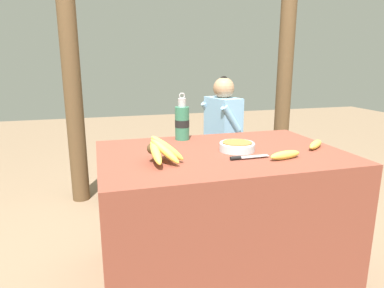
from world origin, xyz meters
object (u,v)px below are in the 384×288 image
loose_banana_side (316,145)px  banana_bunch_ripe (160,149)px  support_post_far (286,51)px  loose_banana_front (285,155)px  wooden_bench (192,159)px  support_post_near (69,49)px  water_bottle (182,122)px  seated_vendor (219,129)px  serving_bowl (237,146)px  knife (244,157)px  banana_bunch_green (147,149)px

loose_banana_side → banana_bunch_ripe: bearing=-177.9°
banana_bunch_ripe → support_post_far: bearing=44.3°
loose_banana_front → wooden_bench: size_ratio=0.12×
banana_bunch_ripe → support_post_near: support_post_near is taller
water_bottle → wooden_bench: (0.31, 0.87, -0.51)m
banana_bunch_ripe → seated_vendor: bearing=58.9°
banana_bunch_ripe → wooden_bench: bearing=68.0°
water_bottle → wooden_bench: bearing=70.3°
banana_bunch_ripe → wooden_bench: (0.53, 1.32, -0.47)m
water_bottle → support_post_near: (-0.68, 1.04, 0.45)m
serving_bowl → support_post_near: size_ratio=0.07×
knife → support_post_near: 1.86m
serving_bowl → loose_banana_front: 0.27m
knife → seated_vendor: size_ratio=0.19×
water_bottle → seated_vendor: (0.55, 0.83, -0.23)m
loose_banana_side → support_post_near: 2.05m
wooden_bench → support_post_far: size_ratio=0.62×
banana_bunch_ripe → banana_bunch_green: banana_bunch_ripe is taller
support_post_far → seated_vendor: bearing=-164.3°
banana_bunch_ripe → loose_banana_side: (0.88, 0.03, -0.05)m
banana_bunch_ripe → banana_bunch_green: bearing=84.8°
water_bottle → loose_banana_side: (0.66, -0.41, -0.09)m
water_bottle → loose_banana_side: 0.79m
wooden_bench → seated_vendor: 0.37m
banana_bunch_green → support_post_near: (-0.58, 0.17, 0.84)m
serving_bowl → water_bottle: water_bottle is taller
serving_bowl → seated_vendor: seated_vendor is taller
water_bottle → knife: bearing=-69.6°
loose_banana_side → support_post_far: size_ratio=0.06×
support_post_near → seated_vendor: bearing=-9.8°
banana_bunch_green → serving_bowl: bearing=-75.1°
water_bottle → banana_bunch_green: (-0.10, 0.87, -0.39)m
serving_bowl → water_bottle: size_ratio=0.67×
wooden_bench → support_post_near: bearing=170.3°
serving_bowl → support_post_far: (1.08, 1.38, 0.54)m
banana_bunch_ripe → knife: banana_bunch_ripe is taller
banana_bunch_ripe → seated_vendor: seated_vendor is taller
banana_bunch_green → support_post_near: bearing=163.3°
serving_bowl → support_post_near: 1.74m
water_bottle → wooden_bench: size_ratio=0.18×
knife → wooden_bench: knife is taller
wooden_bench → support_post_far: 1.39m
seated_vendor → banana_bunch_green: (-0.65, 0.04, -0.16)m
water_bottle → serving_bowl: bearing=-57.1°
banana_bunch_ripe → knife: bearing=-8.3°
loose_banana_front → banana_bunch_green: loose_banana_front is taller
water_bottle → knife: size_ratio=1.40×
seated_vendor → support_post_near: 1.42m
wooden_bench → support_post_near: 1.39m
loose_banana_side → water_bottle: bearing=148.2°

